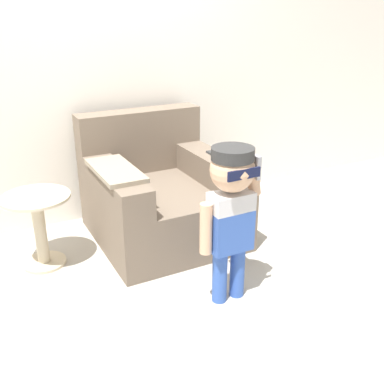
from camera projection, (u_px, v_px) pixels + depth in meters
ground_plane at (144, 255)px, 3.15m from camera, size 10.00×10.00×0.00m
wall_back at (95, 53)px, 3.33m from camera, size 10.00×0.05×2.60m
armchair at (160, 195)px, 3.34m from camera, size 0.99×1.04×0.89m
person_child at (231, 202)px, 2.46m from camera, size 0.38×0.29×0.93m
side_table at (39, 224)px, 2.93m from camera, size 0.44×0.44×0.50m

